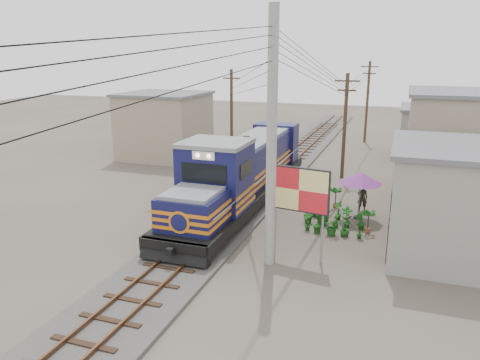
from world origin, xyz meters
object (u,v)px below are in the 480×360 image
at_px(vendor, 362,198).
at_px(billboard, 299,192).
at_px(market_umbrella, 361,178).
at_px(locomotive, 242,174).

bearing_deg(vendor, billboard, 65.33).
bearing_deg(billboard, vendor, 83.43).
xyz_separation_m(market_umbrella, vendor, (0.07, 1.24, -1.41)).
bearing_deg(vendor, market_umbrella, 77.79).
relative_size(locomotive, vendor, 11.30).
height_order(locomotive, billboard, locomotive).
height_order(locomotive, market_umbrella, locomotive).
distance_m(billboard, market_umbrella, 6.15).
bearing_deg(billboard, locomotive, 136.11).
distance_m(market_umbrella, vendor, 1.88).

